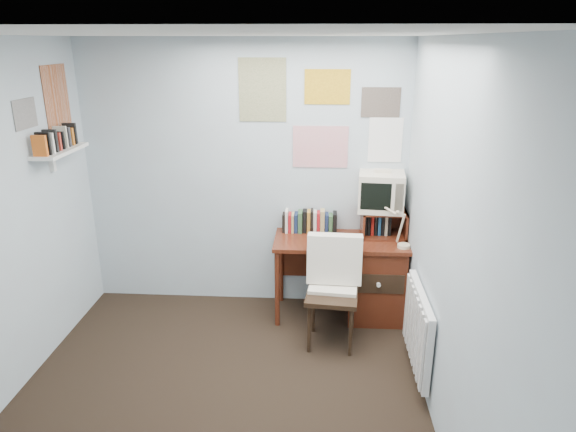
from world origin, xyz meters
name	(u,v)px	position (x,y,z in m)	size (l,w,h in m)	color
ground	(214,417)	(0.00, 0.00, 0.00)	(3.50, 3.50, 0.00)	black
back_wall	(245,178)	(0.00, 1.75, 1.25)	(3.00, 0.02, 2.50)	#A8B4C0
right_wall	(453,256)	(1.50, 0.00, 1.25)	(0.02, 3.50, 2.50)	#A8B4C0
ceiling	(192,34)	(0.00, 0.00, 2.50)	(3.00, 3.50, 0.02)	white
desk	(369,276)	(1.17, 1.48, 0.41)	(1.20, 0.55, 0.76)	#5F2615
desk_chair	(332,296)	(0.82, 0.97, 0.45)	(0.46, 0.44, 0.90)	black
desk_lamp	(405,226)	(1.44, 1.32, 0.96)	(0.28, 0.24, 0.40)	red
tv_riser	(384,223)	(1.29, 1.59, 0.89)	(0.40, 0.30, 0.25)	#5F2615
crt_tv	(381,189)	(1.25, 1.61, 1.20)	(0.40, 0.37, 0.38)	beige
book_row	(315,221)	(0.66, 1.66, 0.87)	(0.60, 0.14, 0.22)	#5F2615
radiator	(418,329)	(1.46, 0.55, 0.42)	(0.09, 0.80, 0.60)	white
wall_shelf	(60,151)	(-1.40, 1.10, 1.62)	(0.20, 0.62, 0.24)	white
posters_back	(321,114)	(0.70, 1.74, 1.85)	(1.20, 0.01, 0.90)	white
posters_left	(41,103)	(-1.49, 1.10, 2.00)	(0.01, 0.70, 0.60)	white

